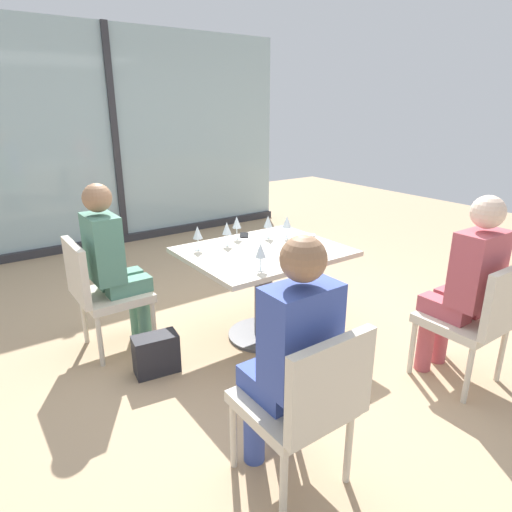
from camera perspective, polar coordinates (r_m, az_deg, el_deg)
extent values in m
plane|color=tan|center=(3.61, 0.94, -10.24)|extent=(12.00, 12.00, 0.00)
cube|color=#9DB7BC|center=(6.04, -17.85, 14.20)|extent=(4.91, 0.03, 2.70)
cube|color=#2D2D33|center=(6.02, -17.76, 14.19)|extent=(0.08, 0.06, 2.70)
cube|color=#2D2D33|center=(6.24, -16.58, 2.25)|extent=(4.91, 0.10, 0.10)
cube|color=#BCB29E|center=(3.32, 1.00, 0.56)|extent=(1.16, 0.94, 0.04)
cylinder|color=#4C4C51|center=(3.45, 0.97, -5.20)|extent=(0.14, 0.14, 0.69)
cylinder|color=#4C4C51|center=(3.60, 0.94, -10.07)|extent=(0.56, 0.56, 0.02)
cube|color=beige|center=(3.44, -17.72, -4.88)|extent=(0.46, 0.46, 0.06)
cube|color=beige|center=(3.30, -22.23, -1.96)|extent=(0.05, 0.46, 0.42)
cylinder|color=beige|center=(3.43, -13.08, -8.75)|extent=(0.04, 0.04, 0.39)
cylinder|color=beige|center=(3.76, -15.47, -6.33)|extent=(0.04, 0.04, 0.39)
cylinder|color=beige|center=(3.32, -19.53, -10.35)|extent=(0.04, 0.04, 0.39)
cylinder|color=beige|center=(3.67, -21.35, -7.68)|extent=(0.04, 0.04, 0.39)
cube|color=beige|center=(3.21, 25.02, -7.64)|extent=(0.46, 0.46, 0.06)
cube|color=beige|center=(3.02, 29.71, -5.05)|extent=(0.46, 0.05, 0.42)
cylinder|color=beige|center=(3.55, 23.39, -8.89)|extent=(0.04, 0.04, 0.39)
cylinder|color=beige|center=(3.24, 19.57, -11.09)|extent=(0.04, 0.04, 0.39)
cylinder|color=beige|center=(3.40, 29.17, -11.11)|extent=(0.04, 0.04, 0.39)
cylinder|color=beige|center=(3.08, 25.75, -13.73)|extent=(0.04, 0.04, 0.39)
cube|color=beige|center=(2.21, 4.54, -18.44)|extent=(0.46, 0.46, 0.06)
cube|color=beige|center=(1.92, 9.70, -16.26)|extent=(0.46, 0.05, 0.42)
cylinder|color=beige|center=(2.57, 5.02, -18.63)|extent=(0.04, 0.04, 0.39)
cylinder|color=beige|center=(2.38, -2.93, -22.08)|extent=(0.04, 0.04, 0.39)
cylinder|color=beige|center=(2.35, 11.87, -23.19)|extent=(0.04, 0.04, 0.39)
cylinder|color=beige|center=(2.15, 3.58, -27.79)|extent=(0.04, 0.04, 0.39)
cylinder|color=#4C7F6B|center=(3.50, -14.19, -7.69)|extent=(0.11, 0.11, 0.45)
cube|color=#4C7F6B|center=(3.35, -16.09, -3.79)|extent=(0.32, 0.13, 0.11)
cylinder|color=#4C7F6B|center=(3.65, -15.25, -6.62)|extent=(0.11, 0.11, 0.45)
cube|color=#4C7F6B|center=(3.51, -17.10, -2.84)|extent=(0.32, 0.13, 0.11)
cube|color=#4C7F6B|center=(3.30, -19.19, 0.99)|extent=(0.20, 0.34, 0.48)
sphere|color=#936B4C|center=(3.22, -19.88, 7.10)|extent=(0.20, 0.20, 0.20)
cylinder|color=#B24C56|center=(3.44, 22.81, -9.16)|extent=(0.11, 0.11, 0.45)
cube|color=#B24C56|center=(3.28, 24.83, -5.38)|extent=(0.13, 0.32, 0.11)
cylinder|color=#B24C56|center=(3.30, 21.10, -10.14)|extent=(0.11, 0.11, 0.45)
cube|color=#B24C56|center=(3.14, 23.15, -6.26)|extent=(0.13, 0.32, 0.11)
cube|color=#B24C56|center=(3.05, 26.81, -1.51)|extent=(0.34, 0.20, 0.48)
sphere|color=beige|center=(2.95, 27.83, 5.05)|extent=(0.20, 0.20, 0.20)
cylinder|color=#384C9E|center=(2.48, 3.36, -19.30)|extent=(0.11, 0.11, 0.45)
cube|color=#384C9E|center=(2.26, 5.07, -14.90)|extent=(0.13, 0.32, 0.11)
cylinder|color=#384C9E|center=(2.40, -0.24, -20.87)|extent=(0.11, 0.11, 0.45)
cube|color=#384C9E|center=(2.16, 1.28, -16.49)|extent=(0.13, 0.32, 0.11)
cube|color=#384C9E|center=(1.97, 5.78, -10.32)|extent=(0.34, 0.20, 0.48)
sphere|color=#936B4C|center=(1.82, 6.15, -0.38)|extent=(0.20, 0.20, 0.20)
cylinder|color=silver|center=(3.61, 3.99, 2.39)|extent=(0.06, 0.06, 0.00)
cylinder|color=silver|center=(3.60, 4.00, 3.07)|extent=(0.01, 0.01, 0.08)
cone|color=silver|center=(3.58, 4.04, 4.46)|extent=(0.07, 0.07, 0.09)
cylinder|color=silver|center=(3.59, -2.48, 2.31)|extent=(0.06, 0.06, 0.00)
cylinder|color=silver|center=(3.58, -2.49, 3.00)|extent=(0.01, 0.01, 0.08)
cone|color=silver|center=(3.55, -2.51, 4.40)|extent=(0.07, 0.07, 0.09)
cylinder|color=silver|center=(3.61, 1.55, 2.43)|extent=(0.06, 0.06, 0.00)
cylinder|color=silver|center=(3.60, 1.56, 3.12)|extent=(0.01, 0.01, 0.08)
cone|color=silver|center=(3.58, 1.57, 4.51)|extent=(0.07, 0.07, 0.09)
cylinder|color=silver|center=(3.42, -3.75, 1.43)|extent=(0.06, 0.06, 0.00)
cylinder|color=silver|center=(3.40, -3.77, 2.15)|extent=(0.01, 0.01, 0.08)
cone|color=silver|center=(3.38, -3.80, 3.61)|extent=(0.07, 0.07, 0.09)
cylinder|color=silver|center=(2.90, 0.58, -1.79)|extent=(0.06, 0.06, 0.00)
cylinder|color=silver|center=(2.88, 0.58, -0.95)|extent=(0.01, 0.01, 0.08)
cone|color=silver|center=(2.85, 0.59, 0.75)|extent=(0.07, 0.07, 0.09)
cylinder|color=silver|center=(3.33, -7.48, 0.83)|extent=(0.06, 0.06, 0.00)
cylinder|color=silver|center=(3.32, -7.51, 1.57)|extent=(0.01, 0.01, 0.08)
cone|color=silver|center=(3.29, -7.58, 3.07)|extent=(0.07, 0.07, 0.09)
cylinder|color=white|center=(3.41, 7.07, 2.05)|extent=(0.08, 0.08, 0.09)
cube|color=black|center=(3.67, -1.55, 2.72)|extent=(0.14, 0.16, 0.01)
cube|color=#232328|center=(3.17, -12.79, -12.27)|extent=(0.32, 0.20, 0.28)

